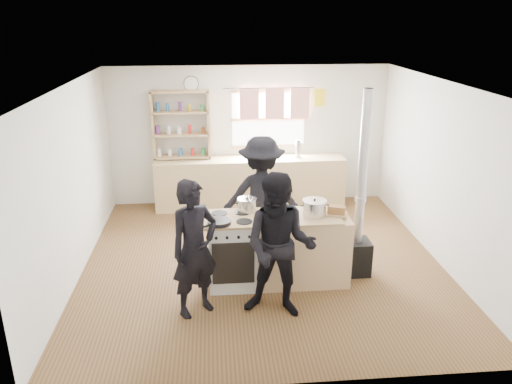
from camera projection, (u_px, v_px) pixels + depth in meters
ground at (262, 262)px, 7.13m from camera, size 5.00×5.00×0.01m
back_counter at (250, 182)px, 9.05m from camera, size 3.40×0.55×0.90m
shelving_unit at (181, 125)px, 8.70m from camera, size 1.00×0.28×1.20m
thermos at (298, 149)px, 8.92m from camera, size 0.10×0.10×0.29m
cooking_island at (278, 249)px, 6.46m from camera, size 1.97×0.64×0.93m
skillet_greens at (219, 222)px, 6.06m from camera, size 0.40×0.40×0.05m
roast_tray at (275, 214)px, 6.26m from camera, size 0.37×0.34×0.07m
stockpot_stove at (247, 205)px, 6.43m from camera, size 0.25×0.25×0.20m
stockpot_counter at (314, 208)px, 6.30m from camera, size 0.31×0.31×0.23m
bread_board at (336, 211)px, 6.33m from camera, size 0.33×0.28×0.12m
flue_heater at (358, 229)px, 6.61m from camera, size 0.35×0.35×2.50m
person_near_left at (195, 249)px, 5.68m from camera, size 0.72×0.66×1.64m
person_near_right at (280, 247)px, 5.63m from camera, size 0.99×0.87×1.73m
person_far at (262, 196)px, 7.14m from camera, size 1.17×0.73×1.75m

